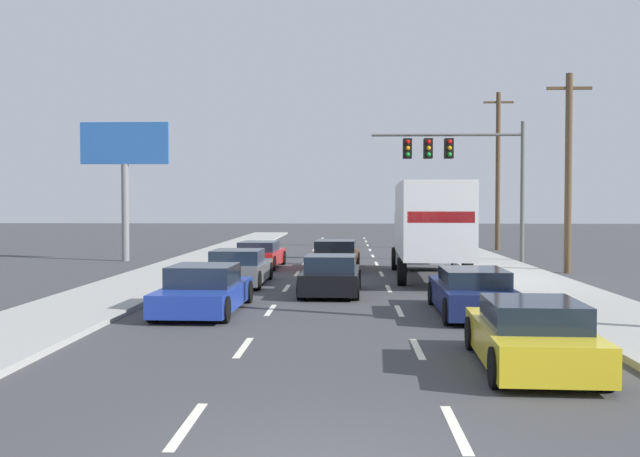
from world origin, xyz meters
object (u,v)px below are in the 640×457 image
(car_gray, at_px, (238,268))
(car_navy, at_px, (472,293))
(car_blue, at_px, (204,291))
(car_black, at_px, (331,276))
(box_truck, at_px, (429,224))
(car_red, at_px, (260,255))
(car_orange, at_px, (336,256))
(roadside_billboard, at_px, (125,161))
(car_yellow, at_px, (531,336))
(traffic_signal_mast, at_px, (453,157))
(utility_pole_far, at_px, (498,169))
(utility_pole_mid, at_px, (568,170))

(car_gray, distance_m, car_navy, 9.61)
(car_blue, distance_m, car_black, 5.02)
(car_gray, height_order, box_truck, box_truck)
(car_blue, bearing_deg, car_red, 90.62)
(car_orange, xyz_separation_m, roadside_billboard, (-10.39, 4.29, 4.32))
(box_truck, height_order, roadside_billboard, roadside_billboard)
(car_yellow, distance_m, roadside_billboard, 27.03)
(car_orange, bearing_deg, traffic_signal_mast, 35.63)
(car_blue, distance_m, utility_pole_far, 29.05)
(car_orange, xyz_separation_m, car_yellow, (3.66, -18.38, -0.03))
(car_gray, relative_size, box_truck, 0.49)
(car_yellow, bearing_deg, car_red, 110.04)
(car_orange, bearing_deg, car_blue, -104.80)
(box_truck, height_order, traffic_signal_mast, traffic_signal_mast)
(car_orange, distance_m, roadside_billboard, 12.04)
(box_truck, distance_m, utility_pole_mid, 6.72)
(box_truck, xyz_separation_m, traffic_signal_mast, (1.97, 7.59, 2.95))
(traffic_signal_mast, relative_size, utility_pole_far, 0.76)
(car_red, distance_m, car_gray, 6.63)
(car_blue, relative_size, car_navy, 1.02)
(car_gray, xyz_separation_m, car_black, (3.29, -2.57, -0.00))
(car_navy, distance_m, utility_pole_mid, 13.16)
(car_gray, relative_size, traffic_signal_mast, 0.62)
(car_gray, relative_size, utility_pole_far, 0.47)
(car_yellow, bearing_deg, car_orange, 101.27)
(utility_pole_far, bearing_deg, car_red, -135.76)
(car_orange, distance_m, utility_pole_mid, 10.16)
(car_gray, distance_m, box_truck, 7.35)
(roadside_billboard, bearing_deg, car_blue, -66.48)
(car_black, bearing_deg, car_orange, 89.96)
(car_yellow, height_order, utility_pole_mid, utility_pole_mid)
(car_navy, relative_size, utility_pole_far, 0.48)
(car_red, relative_size, box_truck, 0.48)
(car_red, xyz_separation_m, car_gray, (0.06, -6.63, 0.01))
(car_black, bearing_deg, car_red, 110.04)
(car_gray, height_order, roadside_billboard, roadside_billboard)
(box_truck, xyz_separation_m, car_yellow, (0.10, -14.76, -1.52))
(car_blue, relative_size, utility_pole_far, 0.48)
(car_orange, xyz_separation_m, car_black, (-0.01, -8.32, -0.02))
(roadside_billboard, bearing_deg, car_black, -50.53)
(car_black, bearing_deg, box_truck, 52.78)
(car_orange, xyz_separation_m, utility_pole_far, (9.62, 13.51, 4.33))
(car_orange, relative_size, roadside_billboard, 0.66)
(car_blue, bearing_deg, car_black, 50.21)
(car_blue, distance_m, roadside_billboard, 18.48)
(car_navy, bearing_deg, car_gray, 136.49)
(car_navy, xyz_separation_m, car_yellow, (-0.01, -6.01, -0.00))
(car_gray, relative_size, car_yellow, 1.08)
(car_navy, relative_size, traffic_signal_mast, 0.63)
(car_red, relative_size, car_navy, 0.96)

